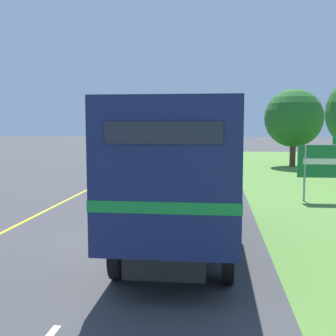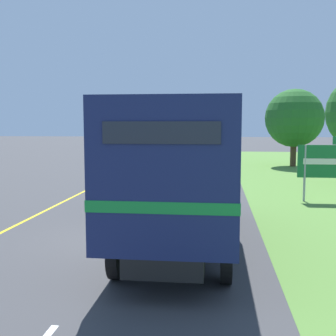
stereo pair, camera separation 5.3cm
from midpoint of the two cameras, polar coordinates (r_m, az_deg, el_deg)
name	(u,v)px [view 2 (the right image)]	position (r m, az deg, el deg)	size (l,w,h in m)	color
ground_plane	(124,240)	(11.51, -5.80, -9.73)	(200.00, 200.00, 0.00)	#3D3D3F
edge_line_yellow	(104,182)	(23.29, -8.60, -1.82)	(0.12, 54.50, 0.01)	yellow
centre_dash_near	(128,236)	(11.93, -5.33, -9.15)	(0.12, 2.60, 0.01)	white
centre_dash_mid_a	(160,196)	(18.29, -1.00, -3.85)	(0.12, 2.60, 0.01)	white
centre_dash_mid_b	(175,178)	(24.78, 1.05, -1.30)	(0.12, 2.60, 0.01)	white
centre_dash_far	(184,167)	(31.32, 2.25, 0.20)	(0.12, 2.60, 0.01)	white
centre_dash_farthest	(190,159)	(37.87, 3.03, 1.17)	(0.12, 2.60, 0.01)	white
horse_trailer_truck	(181,168)	(10.62, 1.98, -0.03)	(2.56, 8.35, 3.57)	black
lead_car_white	(144,160)	(26.17, -3.19, 1.10)	(1.80, 4.31, 1.81)	black
lead_car_white_ahead	(210,148)	(39.52, 5.79, 2.74)	(1.80, 4.19, 1.90)	black
highway_sign	(324,162)	(17.98, 20.42, 0.72)	(1.97, 0.09, 2.63)	#9E9EA3
roadside_tree_mid	(294,118)	(32.75, 16.78, 6.47)	(4.30, 4.30, 5.74)	#4C3823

